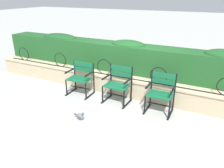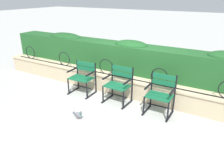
{
  "view_description": "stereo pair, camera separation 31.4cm",
  "coord_description": "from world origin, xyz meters",
  "px_view_note": "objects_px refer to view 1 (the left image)",
  "views": [
    {
      "loc": [
        2.11,
        -4.1,
        2.53
      ],
      "look_at": [
        0.0,
        0.1,
        0.55
      ],
      "focal_mm": 34.92,
      "sensor_mm": 36.0,
      "label": 1
    },
    {
      "loc": [
        2.38,
        -3.95,
        2.53
      ],
      "look_at": [
        0.0,
        0.1,
        0.55
      ],
      "focal_mm": 34.92,
      "sensor_mm": 36.0,
      "label": 2
    }
  ],
  "objects_px": {
    "park_chair_centre": "(118,84)",
    "pigeon_near_chairs": "(80,116)",
    "park_chair_right": "(161,92)",
    "park_chair_left": "(81,77)"
  },
  "relations": [
    {
      "from": "park_chair_right",
      "to": "pigeon_near_chairs",
      "type": "bearing_deg",
      "value": -140.29
    },
    {
      "from": "park_chair_left",
      "to": "park_chair_centre",
      "type": "distance_m",
      "value": 1.08
    },
    {
      "from": "park_chair_centre",
      "to": "park_chair_right",
      "type": "distance_m",
      "value": 1.07
    },
    {
      "from": "park_chair_left",
      "to": "pigeon_near_chairs",
      "type": "relative_size",
      "value": 2.88
    },
    {
      "from": "park_chair_centre",
      "to": "park_chair_right",
      "type": "bearing_deg",
      "value": -1.13
    },
    {
      "from": "park_chair_left",
      "to": "pigeon_near_chairs",
      "type": "height_order",
      "value": "park_chair_left"
    },
    {
      "from": "park_chair_right",
      "to": "pigeon_near_chairs",
      "type": "xyz_separation_m",
      "value": [
        -1.41,
        -1.17,
        -0.36
      ]
    },
    {
      "from": "park_chair_centre",
      "to": "pigeon_near_chairs",
      "type": "bearing_deg",
      "value": -105.88
    },
    {
      "from": "park_chair_centre",
      "to": "park_chair_left",
      "type": "bearing_deg",
      "value": -178.36
    },
    {
      "from": "park_chair_left",
      "to": "park_chair_right",
      "type": "distance_m",
      "value": 2.14
    }
  ]
}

